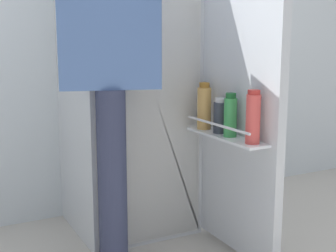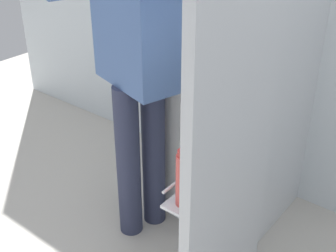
# 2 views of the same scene
# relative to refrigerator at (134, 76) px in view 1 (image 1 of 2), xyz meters

# --- Properties ---
(kitchen_wall) EXTENTS (4.40, 0.10, 2.53)m
(kitchen_wall) POSITION_rel_refrigerator_xyz_m (-0.02, 0.39, 0.42)
(kitchen_wall) COLOR silver
(kitchen_wall) RESTS_ON ground_plane
(refrigerator) EXTENTS (0.65, 1.18, 1.69)m
(refrigerator) POSITION_rel_refrigerator_xyz_m (0.00, 0.00, 0.00)
(refrigerator) COLOR silver
(refrigerator) RESTS_ON ground_plane
(person) EXTENTS (0.56, 0.80, 1.67)m
(person) POSITION_rel_refrigerator_xyz_m (-0.27, -0.40, 0.16)
(person) COLOR #2D334C
(person) RESTS_ON ground_plane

